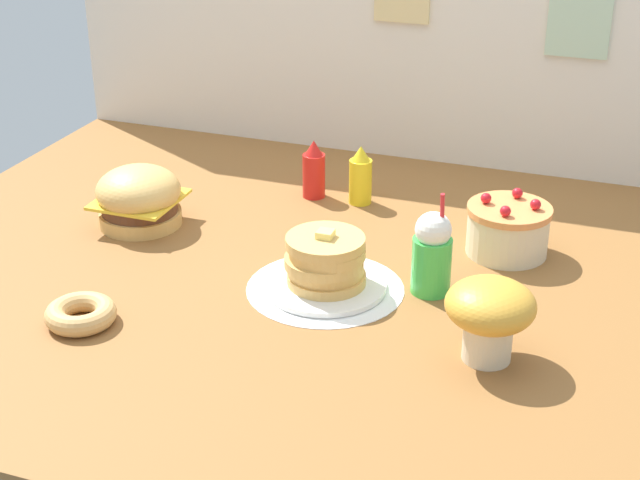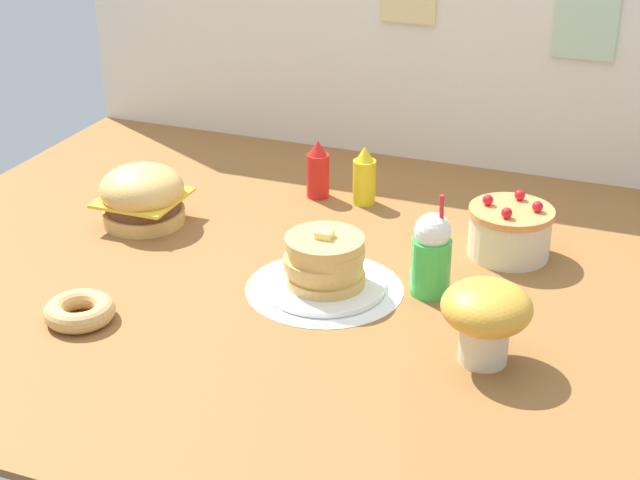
{
  "view_description": "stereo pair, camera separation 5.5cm",
  "coord_description": "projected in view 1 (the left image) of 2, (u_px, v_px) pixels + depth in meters",
  "views": [
    {
      "loc": [
        0.84,
        -2.14,
        1.21
      ],
      "look_at": [
        0.06,
        0.01,
        0.1
      ],
      "focal_mm": 54.35,
      "sensor_mm": 36.0,
      "label": 1
    },
    {
      "loc": [
        0.89,
        -2.12,
        1.21
      ],
      "look_at": [
        0.06,
        0.01,
        0.1
      ],
      "focal_mm": 54.35,
      "sensor_mm": 36.0,
      "label": 2
    }
  ],
  "objects": [
    {
      "name": "back_wall",
      "position": [
        400.0,
        18.0,
        3.19
      ],
      "size": [
        2.39,
        0.04,
        0.96
      ],
      "color": "silver",
      "rests_on": "ground_plane"
    },
    {
      "name": "layer_cake",
      "position": [
        508.0,
        229.0,
        2.68
      ],
      "size": [
        0.23,
        0.23,
        0.17
      ],
      "color": "beige",
      "rests_on": "ground_plane"
    },
    {
      "name": "mushroom_stool",
      "position": [
        490.0,
        312.0,
        2.17
      ],
      "size": [
        0.21,
        0.21,
        0.2
      ],
      "color": "beige",
      "rests_on": "ground_plane"
    },
    {
      "name": "mustard_bottle",
      "position": [
        361.0,
        177.0,
        2.99
      ],
      "size": [
        0.07,
        0.07,
        0.19
      ],
      "color": "yellow",
      "rests_on": "ground_plane"
    },
    {
      "name": "pancake_stack",
      "position": [
        326.0,
        266.0,
        2.49
      ],
      "size": [
        0.32,
        0.32,
        0.16
      ],
      "color": "white",
      "rests_on": "doily_mat"
    },
    {
      "name": "doily_mat",
      "position": [
        325.0,
        288.0,
        2.52
      ],
      "size": [
        0.41,
        0.41,
        0.0
      ],
      "primitive_type": "cylinder",
      "color": "white",
      "rests_on": "ground_plane"
    },
    {
      "name": "donut_pink_glaze",
      "position": [
        81.0,
        313.0,
        2.35
      ],
      "size": [
        0.17,
        0.17,
        0.05
      ],
      "color": "tan",
      "rests_on": "ground_plane"
    },
    {
      "name": "ground_plane",
      "position": [
        297.0,
        277.0,
        2.6
      ],
      "size": [
        2.39,
        1.92,
        0.02
      ],
      "primitive_type": "cube",
      "color": "brown"
    },
    {
      "name": "burger",
      "position": [
        139.0,
        198.0,
        2.84
      ],
      "size": [
        0.25,
        0.25,
        0.18
      ],
      "color": "#DBA859",
      "rests_on": "ground_plane"
    },
    {
      "name": "cream_soda_cup",
      "position": [
        432.0,
        253.0,
        2.46
      ],
      "size": [
        0.1,
        0.1,
        0.28
      ],
      "color": "green",
      "rests_on": "ground_plane"
    },
    {
      "name": "ketchup_bottle",
      "position": [
        314.0,
        171.0,
        3.03
      ],
      "size": [
        0.07,
        0.07,
        0.19
      ],
      "color": "red",
      "rests_on": "ground_plane"
    }
  ]
}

